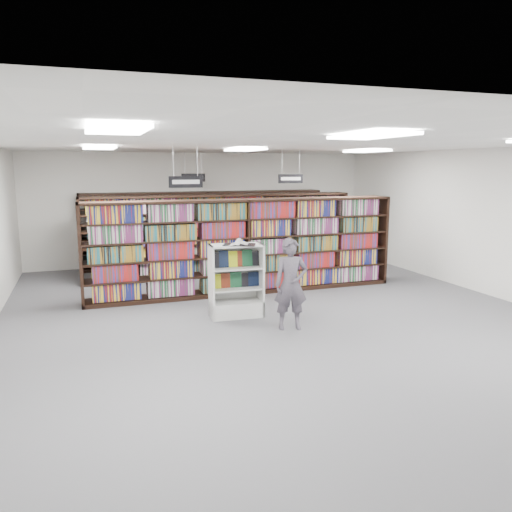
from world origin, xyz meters
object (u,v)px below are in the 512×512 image
object	(u,v)px
bookshelf_row_near	(245,246)
open_book	(239,243)
shopper	(291,284)
endcap_display	(236,291)

from	to	relation	value
bookshelf_row_near	open_book	xyz separation A→B (m)	(-0.70, -1.77, 0.36)
open_book	shopper	size ratio (longest dim) A/B	0.42
endcap_display	shopper	distance (m)	1.28
shopper	bookshelf_row_near	bearing A→B (deg)	101.58
open_book	bookshelf_row_near	bearing A→B (deg)	91.92
open_book	shopper	distance (m)	1.29
bookshelf_row_near	open_book	size ratio (longest dim) A/B	10.50
endcap_display	shopper	size ratio (longest dim) A/B	0.87
bookshelf_row_near	shopper	size ratio (longest dim) A/B	4.41
endcap_display	open_book	world-z (taller)	open_book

